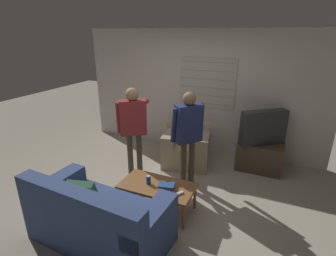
{
  "coord_description": "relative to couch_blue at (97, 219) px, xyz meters",
  "views": [
    {
      "loc": [
        1.6,
        -3.21,
        2.49
      ],
      "look_at": [
        -0.02,
        0.47,
        1.0
      ],
      "focal_mm": 28.0,
      "sensor_mm": 36.0,
      "label": 1
    }
  ],
  "objects": [
    {
      "name": "ground_plane",
      "position": [
        0.24,
        1.16,
        -0.34
      ],
      "size": [
        16.0,
        16.0,
        0.0
      ],
      "primitive_type": "plane",
      "color": "#B2A893"
    },
    {
      "name": "wall_back",
      "position": [
        0.25,
        3.19,
        0.94
      ],
      "size": [
        5.2,
        0.08,
        2.55
      ],
      "color": "silver",
      "rests_on": "ground_plane"
    },
    {
      "name": "couch_blue",
      "position": [
        0.0,
        0.0,
        0.0
      ],
      "size": [
        1.77,
        0.97,
        0.9
      ],
      "rotation": [
        0.0,
        0.0,
        -0.06
      ],
      "color": "#384C7F",
      "rests_on": "ground_plane"
    },
    {
      "name": "armchair_beige",
      "position": [
        0.28,
        2.43,
        -0.0
      ],
      "size": [
        1.01,
        0.94,
        0.79
      ],
      "rotation": [
        0.0,
        0.0,
        3.35
      ],
      "color": "tan",
      "rests_on": "ground_plane"
    },
    {
      "name": "coffee_table",
      "position": [
        0.4,
        0.86,
        0.04
      ],
      "size": [
        1.07,
        0.56,
        0.41
      ],
      "color": "brown",
      "rests_on": "ground_plane"
    },
    {
      "name": "tv_stand",
      "position": [
        1.64,
        2.73,
        -0.07
      ],
      "size": [
        0.83,
        0.51,
        0.53
      ],
      "color": "#4C3D2D",
      "rests_on": "ground_plane"
    },
    {
      "name": "tv",
      "position": [
        1.63,
        2.73,
        0.51
      ],
      "size": [
        0.8,
        0.68,
        0.63
      ],
      "rotation": [
        0.0,
        0.0,
        3.8
      ],
      "color": "#2D2D33",
      "rests_on": "tv_stand"
    },
    {
      "name": "person_left_standing",
      "position": [
        -0.42,
        1.62,
        0.69
      ],
      "size": [
        0.55,
        0.84,
        1.62
      ],
      "rotation": [
        0.0,
        0.0,
        0.57
      ],
      "color": "#4C4233",
      "rests_on": "ground_plane"
    },
    {
      "name": "person_right_standing",
      "position": [
        0.56,
        1.67,
        0.69
      ],
      "size": [
        0.48,
        0.76,
        1.63
      ],
      "rotation": [
        0.0,
        0.0,
        0.87
      ],
      "color": "#4C4233",
      "rests_on": "ground_plane"
    },
    {
      "name": "book_stack",
      "position": [
        0.56,
        0.85,
        0.11
      ],
      "size": [
        0.25,
        0.21,
        0.06
      ],
      "color": "#75387F",
      "rests_on": "coffee_table"
    },
    {
      "name": "soda_can",
      "position": [
        0.27,
        0.84,
        0.14
      ],
      "size": [
        0.07,
        0.07,
        0.13
      ],
      "color": "#194C9E",
      "rests_on": "coffee_table"
    },
    {
      "name": "spare_remote",
      "position": [
        0.77,
        0.78,
        0.09
      ],
      "size": [
        0.1,
        0.13,
        0.02
      ],
      "rotation": [
        0.0,
        0.0,
        -0.52
      ],
      "color": "white",
      "rests_on": "coffee_table"
    }
  ]
}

